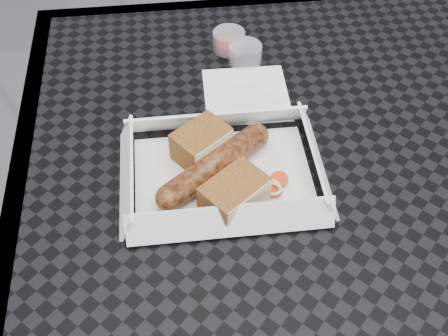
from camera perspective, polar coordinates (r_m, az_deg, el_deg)
The scene contains 9 objects.
patio_table at distance 0.79m, azimuth 9.26°, elevation -3.53°, with size 0.80×0.80×0.74m.
food_tray at distance 0.71m, azimuth -0.09°, elevation -0.88°, with size 0.22×0.15×0.00m, color white.
bratwurst at distance 0.69m, azimuth -0.97°, elevation 0.24°, with size 0.15×0.12×0.03m.
bread_near at distance 0.71m, azimuth -2.32°, elevation 2.51°, with size 0.07×0.05×0.04m, color brown.
bread_far at distance 0.66m, azimuth 1.04°, elevation -2.63°, with size 0.07×0.05×0.04m, color brown.
veg_garnish at distance 0.69m, azimuth 4.64°, elevation -2.34°, with size 0.03×0.03×0.00m.
napkin at distance 0.82m, azimuth 2.27°, elevation 7.47°, with size 0.12×0.12×0.00m, color white.
condiment_cup_sauce at distance 0.89m, azimuth 0.51°, elevation 12.82°, with size 0.05×0.05×0.03m, color maroon.
condiment_cup_empty at distance 0.87m, azimuth 2.17°, elevation 11.49°, with size 0.05×0.05×0.03m, color silver.
Camera 1 is at (-0.18, -0.45, 1.29)m, focal length 45.00 mm.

